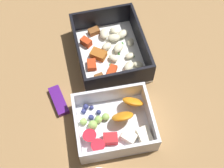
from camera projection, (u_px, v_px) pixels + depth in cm
name	position (u px, v px, depth cm)	size (l,w,h in cm)	color
table_surface	(114.00, 85.00, 68.46)	(80.00, 80.00, 2.00)	#9E7547
pasta_container	(110.00, 50.00, 69.79)	(19.64, 16.26, 6.17)	white
fruit_bowl	(114.00, 124.00, 60.62)	(13.21, 15.43, 5.04)	white
candy_bar	(59.00, 101.00, 64.64)	(7.00, 2.40, 1.20)	#51197A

